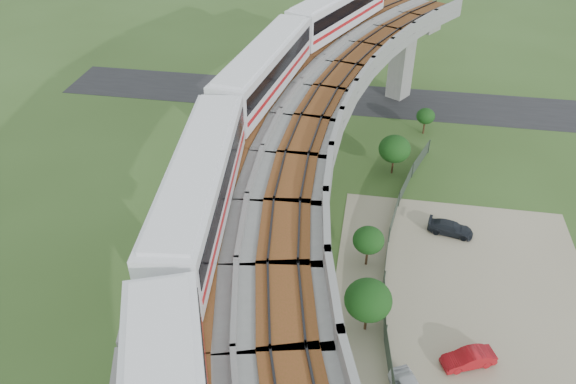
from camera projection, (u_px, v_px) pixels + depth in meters
name	position (u px, v px, depth m)	size (l,w,h in m)	color
ground	(267.00, 273.00, 41.25)	(160.00, 160.00, 0.00)	#344E1F
dirt_lot	(465.00, 317.00, 37.70)	(18.00, 26.00, 0.04)	gray
asphalt_road	(318.00, 97.00, 65.40)	(60.00, 8.00, 0.03)	#232326
viaduct	(323.00, 175.00, 35.50)	(19.58, 73.98, 11.40)	#99968E
metro_train	(268.00, 126.00, 34.03)	(10.76, 61.35, 3.64)	white
fence	(403.00, 281.00, 39.48)	(3.87, 38.73, 1.50)	#2D382D
tree_0	(426.00, 116.00, 57.16)	(1.88, 1.88, 2.81)	#382314
tree_1	(395.00, 149.00, 50.66)	(2.90, 2.90, 3.84)	#382314
tree_2	(368.00, 240.00, 40.62)	(2.31, 2.31, 3.34)	#382314
tree_3	(368.00, 300.00, 35.32)	(3.05, 3.05, 4.00)	#382314
car_red	(469.00, 358.00, 34.23)	(1.16, 3.33, 1.10)	#A00E15
car_dark	(451.00, 228.00, 44.62)	(1.44, 3.55, 1.03)	black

